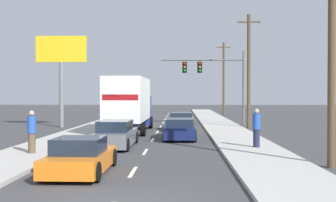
# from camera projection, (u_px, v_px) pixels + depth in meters

# --- Properties ---
(ground_plane) EXTENTS (140.00, 140.00, 0.00)m
(ground_plane) POSITION_uv_depth(u_px,v_px,m) (161.00, 126.00, 34.67)
(ground_plane) COLOR #3D3D3F
(sidewalk_right) EXTENTS (3.09, 80.00, 0.14)m
(sidewalk_right) POSITION_uv_depth(u_px,v_px,m) (228.00, 131.00, 29.52)
(sidewalk_right) COLOR #B2AFA8
(sidewalk_right) RESTS_ON ground_plane
(sidewalk_left) EXTENTS (3.09, 80.00, 0.14)m
(sidewalk_left) POSITION_uv_depth(u_px,v_px,m) (88.00, 130.00, 29.83)
(sidewalk_left) COLOR #B2AFA8
(sidewalk_left) RESTS_ON ground_plane
(lane_markings) EXTENTS (0.14, 57.00, 0.01)m
(lane_markings) POSITION_uv_depth(u_px,v_px,m) (159.00, 129.00, 31.77)
(lane_markings) COLOR silver
(lane_markings) RESTS_ON ground_plane
(box_truck) EXTENTS (2.68, 9.14, 3.84)m
(box_truck) POSITION_uv_depth(u_px,v_px,m) (130.00, 102.00, 28.69)
(box_truck) COLOR white
(box_truck) RESTS_ON ground_plane
(car_gray) EXTENTS (1.94, 4.53, 1.38)m
(car_gray) POSITION_uv_depth(u_px,v_px,m) (115.00, 135.00, 20.98)
(car_gray) COLOR slate
(car_gray) RESTS_ON ground_plane
(car_orange) EXTENTS (1.95, 4.04, 1.26)m
(car_orange) POSITION_uv_depth(u_px,v_px,m) (80.00, 157.00, 13.98)
(car_orange) COLOR orange
(car_orange) RESTS_ON ground_plane
(car_yellow) EXTENTS (2.03, 4.66, 1.34)m
(car_yellow) POSITION_uv_depth(u_px,v_px,m) (181.00, 122.00, 31.08)
(car_yellow) COLOR yellow
(car_yellow) RESTS_ON ground_plane
(car_navy) EXTENTS (1.94, 4.66, 1.25)m
(car_navy) POSITION_uv_depth(u_px,v_px,m) (180.00, 129.00, 24.89)
(car_navy) COLOR #141E4C
(car_navy) RESTS_ON ground_plane
(traffic_signal_mast) EXTENTS (7.36, 0.69, 6.52)m
(traffic_signal_mast) POSITION_uv_depth(u_px,v_px,m) (209.00, 72.00, 35.93)
(traffic_signal_mast) COLOR #595B56
(traffic_signal_mast) RESTS_ON ground_plane
(utility_pole_near) EXTENTS (1.80, 0.28, 8.67)m
(utility_pole_near) POSITION_uv_depth(u_px,v_px,m) (332.00, 47.00, 14.98)
(utility_pole_near) COLOR brown
(utility_pole_near) RESTS_ON ground_plane
(utility_pole_mid) EXTENTS (1.80, 0.28, 9.07)m
(utility_pole_mid) POSITION_uv_depth(u_px,v_px,m) (249.00, 70.00, 32.36)
(utility_pole_mid) COLOR brown
(utility_pole_mid) RESTS_ON ground_plane
(utility_pole_far) EXTENTS (1.80, 0.28, 9.27)m
(utility_pole_far) POSITION_uv_depth(u_px,v_px,m) (224.00, 78.00, 51.58)
(utility_pole_far) COLOR brown
(utility_pole_far) RESTS_ON ground_plane
(roadside_billboard) EXTENTS (4.19, 0.36, 7.52)m
(roadside_billboard) POSITION_uv_depth(u_px,v_px,m) (61.00, 62.00, 33.48)
(roadside_billboard) COLOR slate
(roadside_billboard) RESTS_ON ground_plane
(pedestrian_near_corner) EXTENTS (0.38, 0.38, 1.87)m
(pedestrian_near_corner) POSITION_uv_depth(u_px,v_px,m) (32.00, 132.00, 17.90)
(pedestrian_near_corner) COLOR brown
(pedestrian_near_corner) RESTS_ON sidewalk_left
(pedestrian_mid_block) EXTENTS (0.38, 0.38, 1.88)m
(pedestrian_mid_block) POSITION_uv_depth(u_px,v_px,m) (256.00, 128.00, 19.89)
(pedestrian_mid_block) COLOR #1E233F
(pedestrian_mid_block) RESTS_ON sidewalk_right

